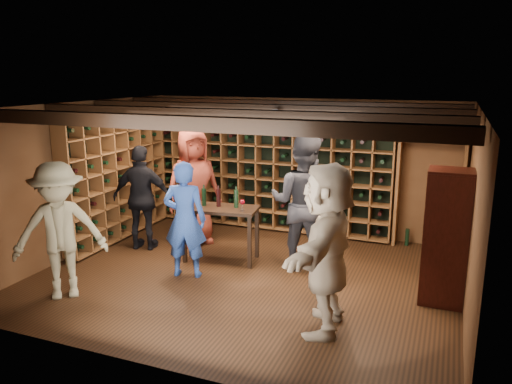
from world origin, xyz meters
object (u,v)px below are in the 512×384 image
at_px(man_grey_suit, 302,202).
at_px(guest_khaki, 60,231).
at_px(guest_red_floral, 193,187).
at_px(guest_beige, 326,248).
at_px(guest_woman_black, 143,198).
at_px(tasting_table, 221,214).
at_px(man_blue_shirt, 185,220).
at_px(display_cabinet, 445,240).

bearing_deg(man_grey_suit, guest_khaki, 36.06).
distance_m(man_grey_suit, guest_red_floral, 2.14).
bearing_deg(guest_beige, guest_red_floral, -130.02).
xyz_separation_m(guest_woman_black, tasting_table, (1.45, -0.00, -0.12)).
height_order(guest_woman_black, tasting_table, guest_woman_black).
xyz_separation_m(man_blue_shirt, guest_red_floral, (-0.60, 1.37, 0.15)).
relative_size(display_cabinet, guest_woman_black, 0.98).
bearing_deg(guest_khaki, guest_beige, -32.83).
relative_size(guest_beige, tasting_table, 1.62).
distance_m(display_cabinet, man_grey_suit, 2.12).
distance_m(guest_woman_black, tasting_table, 1.46).
bearing_deg(guest_beige, man_grey_suit, -158.63).
bearing_deg(man_grey_suit, display_cabinet, 163.52).
bearing_deg(man_blue_shirt, man_grey_suit, -161.93).
relative_size(man_blue_shirt, man_grey_suit, 0.83).
bearing_deg(guest_woman_black, guest_red_floral, -147.86).
height_order(man_blue_shirt, guest_khaki, guest_khaki).
bearing_deg(guest_woman_black, display_cabinet, 165.19).
bearing_deg(guest_red_floral, guest_woman_black, 172.11).
relative_size(man_blue_shirt, guest_khaki, 0.94).
relative_size(man_blue_shirt, guest_beige, 0.86).
bearing_deg(guest_khaki, man_grey_suit, -0.78).
bearing_deg(display_cabinet, guest_woman_black, 176.38).
bearing_deg(guest_red_floral, display_cabinet, -63.55).
distance_m(guest_khaki, guest_beige, 3.51).
xyz_separation_m(guest_woman_black, guest_khaki, (0.06, -2.00, 0.03)).
xyz_separation_m(guest_woman_black, guest_beige, (3.54, -1.56, 0.11)).
distance_m(guest_woman_black, guest_beige, 3.88).
distance_m(display_cabinet, guest_red_floral, 4.26).
distance_m(display_cabinet, tasting_table, 3.36).
bearing_deg(guest_woman_black, guest_khaki, 80.66).
bearing_deg(tasting_table, guest_woman_black, 171.86).
height_order(man_blue_shirt, tasting_table, man_blue_shirt).
bearing_deg(man_blue_shirt, tasting_table, -119.60).
bearing_deg(guest_woman_black, tasting_table, 168.63).
height_order(man_grey_suit, guest_red_floral, man_grey_suit).
xyz_separation_m(guest_beige, tasting_table, (-2.09, 1.56, -0.23)).
distance_m(man_grey_suit, guest_woman_black, 2.75).
distance_m(display_cabinet, guest_beige, 1.79).
bearing_deg(guest_khaki, guest_woman_black, 51.85).
bearing_deg(guest_beige, guest_woman_black, -117.05).
distance_m(man_blue_shirt, man_grey_suit, 1.78).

